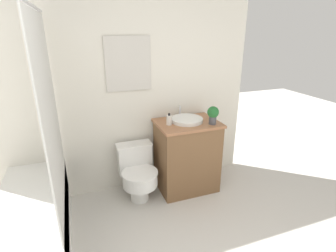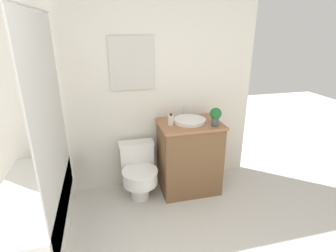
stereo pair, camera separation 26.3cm
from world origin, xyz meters
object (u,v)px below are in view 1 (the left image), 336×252
Objects in this scene: soap_bottle at (169,120)px; potted_plant at (213,114)px; toilet at (138,171)px; sink at (187,120)px.

potted_plant reaches higher than soap_bottle.
sink is at bearing 1.44° from toilet.
potted_plant is at bearing -17.73° from soap_bottle.
sink is (0.60, 0.01, 0.54)m from toilet.
soap_bottle is 0.65× the size of potted_plant.
toilet is 4.70× the size of soap_bottle.
sink reaches higher than toilet.
toilet is 1.05m from potted_plant.
toilet is at bearing 177.63° from soap_bottle.
sink is 3.04× the size of soap_bottle.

